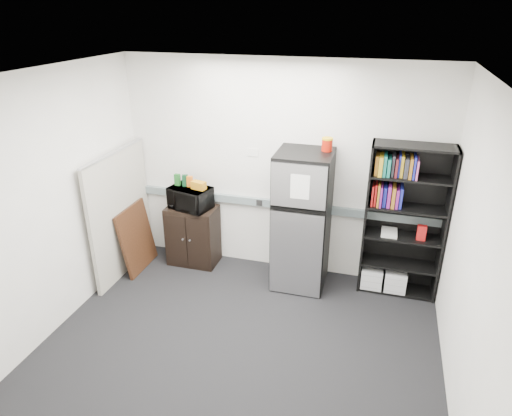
# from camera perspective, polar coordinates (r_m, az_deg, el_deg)

# --- Properties ---
(floor) EXTENTS (4.00, 4.00, 0.00)m
(floor) POSITION_cam_1_polar(r_m,az_deg,el_deg) (4.89, -2.30, -17.22)
(floor) COLOR black
(floor) RESTS_ON ground
(wall_back) EXTENTS (4.00, 0.02, 2.70)m
(wall_back) POSITION_cam_1_polar(r_m,az_deg,el_deg) (5.68, 3.02, 4.75)
(wall_back) COLOR silver
(wall_back) RESTS_ON floor
(wall_right) EXTENTS (0.02, 3.50, 2.70)m
(wall_right) POSITION_cam_1_polar(r_m,az_deg,el_deg) (4.03, 25.66, -6.28)
(wall_right) COLOR silver
(wall_right) RESTS_ON floor
(wall_left) EXTENTS (0.02, 3.50, 2.70)m
(wall_left) POSITION_cam_1_polar(r_m,az_deg,el_deg) (5.08, -24.52, 0.13)
(wall_left) COLOR silver
(wall_left) RESTS_ON floor
(ceiling) EXTENTS (4.00, 3.50, 0.02)m
(ceiling) POSITION_cam_1_polar(r_m,az_deg,el_deg) (3.71, -3.01, 15.91)
(ceiling) COLOR white
(ceiling) RESTS_ON wall_back
(electrical_raceway) EXTENTS (3.92, 0.05, 0.10)m
(electrical_raceway) POSITION_cam_1_polar(r_m,az_deg,el_deg) (5.82, 2.86, 0.47)
(electrical_raceway) COLOR slate
(electrical_raceway) RESTS_ON wall_back
(wall_note) EXTENTS (0.14, 0.00, 0.10)m
(wall_note) POSITION_cam_1_polar(r_m,az_deg,el_deg) (5.70, -0.40, 6.96)
(wall_note) COLOR white
(wall_note) RESTS_ON wall_back
(bookshelf) EXTENTS (0.90, 0.34, 1.85)m
(bookshelf) POSITION_cam_1_polar(r_m,az_deg,el_deg) (5.53, 17.86, -1.22)
(bookshelf) COLOR black
(bookshelf) RESTS_ON floor
(cubicle_partition) EXTENTS (0.06, 1.30, 1.62)m
(cubicle_partition) POSITION_cam_1_polar(r_m,az_deg,el_deg) (6.01, -16.55, -0.65)
(cubicle_partition) COLOR #A9A296
(cubicle_partition) RESTS_ON floor
(cabinet) EXTENTS (0.65, 0.44, 0.81)m
(cabinet) POSITION_cam_1_polar(r_m,az_deg,el_deg) (6.17, -7.87, -3.38)
(cabinet) COLOR black
(cabinet) RESTS_ON floor
(microwave) EXTENTS (0.58, 0.46, 0.29)m
(microwave) POSITION_cam_1_polar(r_m,az_deg,el_deg) (5.93, -8.23, 1.26)
(microwave) COLOR black
(microwave) RESTS_ON cabinet
(snack_box_a) EXTENTS (0.07, 0.05, 0.15)m
(snack_box_a) POSITION_cam_1_polar(r_m,az_deg,el_deg) (5.95, -9.79, 3.50)
(snack_box_a) COLOR #18571D
(snack_box_a) RESTS_ON microwave
(snack_box_b) EXTENTS (0.08, 0.07, 0.15)m
(snack_box_b) POSITION_cam_1_polar(r_m,az_deg,el_deg) (5.90, -8.85, 3.41)
(snack_box_b) COLOR #0B341A
(snack_box_b) RESTS_ON microwave
(snack_box_c) EXTENTS (0.07, 0.06, 0.14)m
(snack_box_c) POSITION_cam_1_polar(r_m,az_deg,el_deg) (5.88, -8.28, 3.31)
(snack_box_c) COLOR #CA5F13
(snack_box_c) RESTS_ON microwave
(snack_bag) EXTENTS (0.20, 0.14, 0.10)m
(snack_bag) POSITION_cam_1_polar(r_m,az_deg,el_deg) (5.79, -7.18, 2.83)
(snack_bag) COLOR #BB7912
(snack_bag) RESTS_ON microwave
(refrigerator) EXTENTS (0.64, 0.67, 1.71)m
(refrigerator) POSITION_cam_1_polar(r_m,az_deg,el_deg) (5.50, 5.75, -1.60)
(refrigerator) COLOR black
(refrigerator) RESTS_ON floor
(coffee_can) EXTENTS (0.13, 0.13, 0.17)m
(coffee_can) POSITION_cam_1_polar(r_m,az_deg,el_deg) (5.26, 8.89, 7.98)
(coffee_can) COLOR #A81607
(coffee_can) RESTS_ON refrigerator
(framed_poster) EXTENTS (0.18, 0.68, 0.86)m
(framed_poster) POSITION_cam_1_polar(r_m,az_deg,el_deg) (6.18, -14.67, -3.64)
(framed_poster) COLOR black
(framed_poster) RESTS_ON floor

